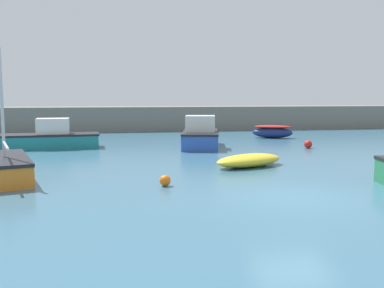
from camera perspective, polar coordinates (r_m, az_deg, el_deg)
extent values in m
cube|color=#38667F|center=(14.05, 13.38, -7.43)|extent=(120.00, 120.00, 0.20)
cube|color=slate|center=(40.42, -2.02, 3.47)|extent=(49.06, 3.62, 2.20)
cube|color=#2D56B7|center=(26.83, 1.12, 0.53)|extent=(3.07, 5.11, 0.89)
cube|color=black|center=(26.78, 1.12, 1.60)|extent=(3.13, 5.21, 0.12)
cube|color=silver|center=(26.38, 1.11, 2.61)|extent=(2.05, 1.82, 1.11)
cube|color=orange|center=(18.04, -23.65, -3.15)|extent=(2.91, 4.88, 0.77)
cube|color=black|center=(17.97, -23.71, -1.76)|extent=(2.96, 4.98, 0.12)
cylinder|color=silver|center=(17.81, -24.02, 4.85)|extent=(0.12, 0.12, 4.26)
cylinder|color=silver|center=(16.63, -23.58, -0.18)|extent=(0.84, 2.48, 0.10)
ellipsoid|color=yellow|center=(19.69, 7.62, -2.17)|extent=(3.82, 2.72, 0.58)
ellipsoid|color=navy|center=(33.12, 10.67, 1.49)|extent=(3.24, 2.29, 0.82)
ellipsoid|color=red|center=(33.09, 10.68, 2.28)|extent=(2.92, 2.06, 0.24)
cube|color=teal|center=(27.65, -18.95, 0.24)|extent=(6.44, 2.36, 0.78)
cube|color=black|center=(27.61, -18.98, 1.17)|extent=(6.56, 2.41, 0.12)
cube|color=silver|center=(27.53, -18.04, 2.17)|extent=(2.00, 1.49, 1.07)
sphere|color=orange|center=(15.40, -3.61, -4.88)|extent=(0.41, 0.41, 0.41)
sphere|color=red|center=(27.24, 15.23, -0.03)|extent=(0.49, 0.49, 0.49)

